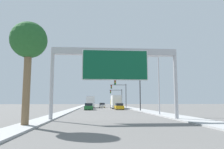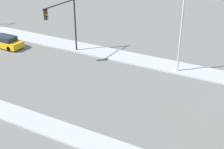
{
  "view_description": "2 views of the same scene",
  "coord_description": "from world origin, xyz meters",
  "px_view_note": "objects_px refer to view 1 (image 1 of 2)",
  "views": [
    {
      "loc": [
        -2.01,
        -4.44,
        1.92
      ],
      "look_at": [
        0.0,
        22.16,
        5.21
      ],
      "focal_mm": 35.0,
      "sensor_mm": 36.0,
      "label": 1
    },
    {
      "loc": [
        -21.95,
        17.27,
        13.85
      ],
      "look_at": [
        0.28,
        29.54,
        1.55
      ],
      "focal_mm": 50.0,
      "sensor_mm": 36.0,
      "label": 2
    }
  ],
  "objects_px": {
    "car_mid_center": "(90,106)",
    "traffic_light_mid_block": "(121,92)",
    "sign_gantry": "(115,62)",
    "car_near_right": "(102,105)",
    "car_mid_left": "(89,107)",
    "car_far_left": "(119,107)",
    "traffic_light_near_intersection": "(131,88)",
    "palm_tree_foreground": "(29,43)",
    "street_lamp_right": "(156,79)",
    "traffic_light_far_intersection": "(118,95)",
    "truck_box_secondary": "(90,102)",
    "truck_box_primary": "(116,102)"
  },
  "relations": [
    {
      "from": "traffic_light_far_intersection",
      "to": "street_lamp_right",
      "type": "height_order",
      "value": "street_lamp_right"
    },
    {
      "from": "palm_tree_foreground",
      "to": "traffic_light_mid_block",
      "type": "bearing_deg",
      "value": 74.37
    },
    {
      "from": "sign_gantry",
      "to": "traffic_light_near_intersection",
      "type": "distance_m",
      "value": 20.8
    },
    {
      "from": "car_near_right",
      "to": "truck_box_secondary",
      "type": "relative_size",
      "value": 0.6
    },
    {
      "from": "car_near_right",
      "to": "traffic_light_far_intersection",
      "type": "xyz_separation_m",
      "value": [
        5.4,
        5.61,
        3.31
      ]
    },
    {
      "from": "sign_gantry",
      "to": "palm_tree_foreground",
      "type": "relative_size",
      "value": 1.62
    },
    {
      "from": "truck_box_primary",
      "to": "palm_tree_foreground",
      "type": "relative_size",
      "value": 1.09
    },
    {
      "from": "palm_tree_foreground",
      "to": "street_lamp_right",
      "type": "xyz_separation_m",
      "value": [
        13.83,
        12.7,
        -1.48
      ]
    },
    {
      "from": "car_near_right",
      "to": "car_mid_left",
      "type": "distance_m",
      "value": 17.3
    },
    {
      "from": "traffic_light_near_intersection",
      "to": "sign_gantry",
      "type": "bearing_deg",
      "value": -104.0
    },
    {
      "from": "car_mid_left",
      "to": "truck_box_primary",
      "type": "bearing_deg",
      "value": 53.55
    },
    {
      "from": "sign_gantry",
      "to": "car_near_right",
      "type": "relative_size",
      "value": 3.08
    },
    {
      "from": "traffic_light_near_intersection",
      "to": "palm_tree_foreground",
      "type": "xyz_separation_m",
      "value": [
        -12.33,
        -25.23,
        2.02
      ]
    },
    {
      "from": "car_far_left",
      "to": "car_mid_center",
      "type": "bearing_deg",
      "value": 140.43
    },
    {
      "from": "traffic_light_near_intersection",
      "to": "truck_box_secondary",
      "type": "bearing_deg",
      "value": 109.32
    },
    {
      "from": "car_far_left",
      "to": "sign_gantry",
      "type": "bearing_deg",
      "value": -97.0
    },
    {
      "from": "car_near_right",
      "to": "truck_box_primary",
      "type": "height_order",
      "value": "truck_box_primary"
    },
    {
      "from": "car_near_right",
      "to": "traffic_light_mid_block",
      "type": "relative_size",
      "value": 0.62
    },
    {
      "from": "sign_gantry",
      "to": "street_lamp_right",
      "type": "bearing_deg",
      "value": 49.37
    },
    {
      "from": "sign_gantry",
      "to": "traffic_light_mid_block",
      "type": "height_order",
      "value": "sign_gantry"
    },
    {
      "from": "car_far_left",
      "to": "traffic_light_far_intersection",
      "type": "bearing_deg",
      "value": 84.98
    },
    {
      "from": "traffic_light_near_intersection",
      "to": "street_lamp_right",
      "type": "relative_size",
      "value": 0.77
    },
    {
      "from": "car_mid_left",
      "to": "car_near_right",
      "type": "bearing_deg",
      "value": 78.33
    },
    {
      "from": "car_far_left",
      "to": "car_near_right",
      "type": "xyz_separation_m",
      "value": [
        -3.5,
        16.0,
        -0.02
      ]
    },
    {
      "from": "car_far_left",
      "to": "palm_tree_foreground",
      "type": "height_order",
      "value": "palm_tree_foreground"
    },
    {
      "from": "car_mid_left",
      "to": "traffic_light_mid_block",
      "type": "relative_size",
      "value": 0.69
    },
    {
      "from": "car_mid_center",
      "to": "traffic_light_near_intersection",
      "type": "xyz_separation_m",
      "value": [
        8.52,
        -14.17,
        3.8
      ]
    },
    {
      "from": "traffic_light_near_intersection",
      "to": "truck_box_primary",
      "type": "bearing_deg",
      "value": 95.13
    },
    {
      "from": "car_far_left",
      "to": "car_mid_left",
      "type": "xyz_separation_m",
      "value": [
        -7.0,
        -0.94,
        0.01
      ]
    },
    {
      "from": "traffic_light_far_intersection",
      "to": "street_lamp_right",
      "type": "relative_size",
      "value": 0.71
    },
    {
      "from": "traffic_light_mid_block",
      "to": "palm_tree_foreground",
      "type": "relative_size",
      "value": 0.85
    },
    {
      "from": "car_near_right",
      "to": "car_mid_center",
      "type": "relative_size",
      "value": 0.91
    },
    {
      "from": "truck_box_secondary",
      "to": "street_lamp_right",
      "type": "xyz_separation_m",
      "value": [
        10.01,
        -36.84,
        3.25
      ]
    },
    {
      "from": "truck_box_secondary",
      "to": "traffic_light_near_intersection",
      "type": "bearing_deg",
      "value": -70.68
    },
    {
      "from": "street_lamp_right",
      "to": "sign_gantry",
      "type": "bearing_deg",
      "value": -130.63
    },
    {
      "from": "car_near_right",
      "to": "palm_tree_foreground",
      "type": "height_order",
      "value": "palm_tree_foreground"
    },
    {
      "from": "car_far_left",
      "to": "traffic_light_mid_block",
      "type": "bearing_deg",
      "value": 80.97
    },
    {
      "from": "car_mid_center",
      "to": "traffic_light_mid_block",
      "type": "distance_m",
      "value": 11.32
    },
    {
      "from": "street_lamp_right",
      "to": "traffic_light_far_intersection",
      "type": "bearing_deg",
      "value": 91.5
    },
    {
      "from": "car_near_right",
      "to": "traffic_light_near_intersection",
      "type": "relative_size",
      "value": 0.66
    },
    {
      "from": "traffic_light_mid_block",
      "to": "car_mid_left",
      "type": "bearing_deg",
      "value": -125.17
    },
    {
      "from": "car_near_right",
      "to": "traffic_light_far_intersection",
      "type": "relative_size",
      "value": 0.73
    },
    {
      "from": "traffic_light_near_intersection",
      "to": "traffic_light_far_intersection",
      "type": "relative_size",
      "value": 1.1
    },
    {
      "from": "car_near_right",
      "to": "car_mid_center",
      "type": "xyz_separation_m",
      "value": [
        -3.5,
        -10.21,
        -0.03
      ]
    },
    {
      "from": "sign_gantry",
      "to": "traffic_light_far_intersection",
      "type": "height_order",
      "value": "sign_gantry"
    },
    {
      "from": "car_near_right",
      "to": "street_lamp_right",
      "type": "xyz_separation_m",
      "value": [
        6.51,
        -36.92,
        4.3
      ]
    },
    {
      "from": "truck_box_primary",
      "to": "truck_box_secondary",
      "type": "distance_m",
      "value": 10.17
    },
    {
      "from": "sign_gantry",
      "to": "car_near_right",
      "type": "xyz_separation_m",
      "value": [
        0.0,
        44.52,
        -5.26
      ]
    },
    {
      "from": "car_mid_center",
      "to": "truck_box_secondary",
      "type": "distance_m",
      "value": 10.18
    },
    {
      "from": "car_far_left",
      "to": "traffic_light_far_intersection",
      "type": "height_order",
      "value": "traffic_light_far_intersection"
    }
  ]
}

